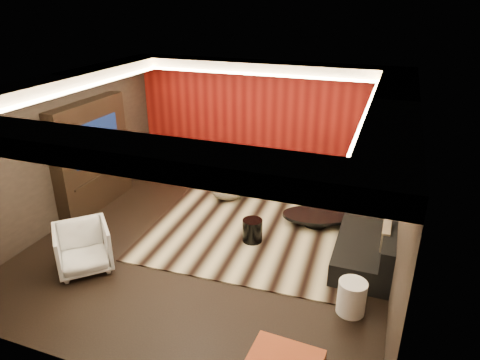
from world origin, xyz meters
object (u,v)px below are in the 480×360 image
at_px(drum_stool, 252,230).
at_px(coffee_table, 315,219).
at_px(white_side_table, 352,297).
at_px(armchair, 83,248).
at_px(sectional_sofa, 329,202).

bearing_deg(drum_stool, coffee_table, 46.64).
xyz_separation_m(coffee_table, drum_stool, (-0.93, -0.99, 0.10)).
height_order(white_side_table, armchair, armchair).
relative_size(armchair, sectional_sofa, 0.23).
bearing_deg(coffee_table, sectional_sofa, 72.04).
bearing_deg(coffee_table, drum_stool, -133.36).
height_order(coffee_table, drum_stool, drum_stool).
distance_m(armchair, sectional_sofa, 4.66).
xyz_separation_m(armchair, sectional_sofa, (3.37, 3.21, -0.11)).
relative_size(coffee_table, armchair, 1.50).
bearing_deg(coffee_table, armchair, -140.07).
distance_m(drum_stool, armchair, 2.83).
height_order(drum_stool, sectional_sofa, sectional_sofa).
height_order(drum_stool, white_side_table, white_side_table).
xyz_separation_m(drum_stool, white_side_table, (1.87, -1.27, 0.02)).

